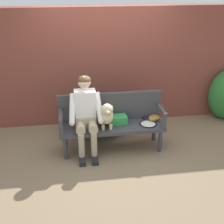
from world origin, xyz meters
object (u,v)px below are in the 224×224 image
at_px(tennis_racket, 148,123).
at_px(sports_bag, 118,120).
at_px(baseball_glove, 154,118).
at_px(person_seated, 86,113).
at_px(garden_bench, 112,129).

height_order(tennis_racket, sports_bag, sports_bag).
height_order(baseball_glove, sports_bag, sports_bag).
height_order(tennis_racket, baseball_glove, baseball_glove).
height_order(person_seated, baseball_glove, person_seated).
bearing_deg(garden_bench, sports_bag, 29.64).
bearing_deg(baseball_glove, person_seated, 150.27).
bearing_deg(sports_bag, tennis_racket, -9.20).
relative_size(person_seated, sports_bag, 4.71).
xyz_separation_m(tennis_racket, baseball_glove, (0.14, 0.11, 0.04)).
bearing_deg(person_seated, baseball_glove, 5.34).
distance_m(person_seated, sports_bag, 0.59).
bearing_deg(garden_bench, person_seated, -178.36).
bearing_deg(garden_bench, tennis_racket, -1.06).
distance_m(tennis_racket, baseball_glove, 0.18).
xyz_separation_m(garden_bench, tennis_racket, (0.61, -0.01, 0.07)).
bearing_deg(sports_bag, baseball_glove, 2.74).
relative_size(person_seated, baseball_glove, 6.00).
xyz_separation_m(garden_bench, sports_bag, (0.12, 0.07, 0.13)).
bearing_deg(sports_bag, person_seated, -171.71).
xyz_separation_m(garden_bench, baseball_glove, (0.75, 0.10, 0.10)).
xyz_separation_m(garden_bench, person_seated, (-0.43, -0.01, 0.33)).
xyz_separation_m(baseball_glove, sports_bag, (-0.63, -0.03, 0.03)).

